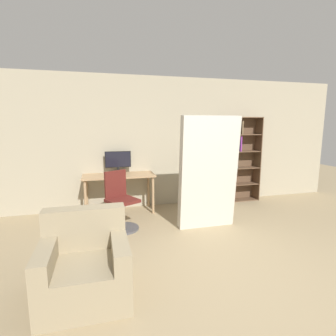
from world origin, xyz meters
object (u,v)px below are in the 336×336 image
(office_chair, at_px, (121,205))
(bookshelf, at_px, (238,157))
(mattress_near, at_px, (209,173))
(armchair, at_px, (85,265))
(monitor, at_px, (118,162))

(office_chair, relative_size, bookshelf, 0.51)
(office_chair, relative_size, mattress_near, 0.52)
(office_chair, bearing_deg, mattress_near, -12.35)
(office_chair, xyz_separation_m, bookshelf, (2.71, 1.02, 0.59))
(office_chair, xyz_separation_m, mattress_near, (1.42, -0.31, 0.53))
(office_chair, bearing_deg, bookshelf, 20.65)
(mattress_near, bearing_deg, bookshelf, 46.04)
(office_chair, xyz_separation_m, armchair, (-0.49, -1.66, -0.08))
(bookshelf, relative_size, mattress_near, 1.01)
(office_chair, height_order, bookshelf, bookshelf)
(office_chair, relative_size, armchair, 1.14)
(monitor, distance_m, mattress_near, 1.89)
(armchair, bearing_deg, mattress_near, 35.05)
(monitor, distance_m, armchair, 2.78)
(mattress_near, bearing_deg, armchair, -144.95)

